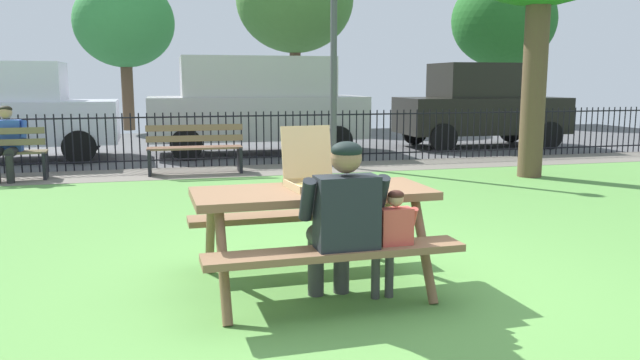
# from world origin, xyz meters

# --- Properties ---
(ground) EXTENTS (28.00, 11.18, 0.02)m
(ground) POSITION_xyz_m (0.00, 1.59, -0.01)
(ground) COLOR #5C9846
(cobblestone_walkway) EXTENTS (28.00, 1.40, 0.01)m
(cobblestone_walkway) POSITION_xyz_m (0.00, 6.48, -0.00)
(cobblestone_walkway) COLOR slate
(street_asphalt) EXTENTS (28.00, 7.88, 0.01)m
(street_asphalt) POSITION_xyz_m (0.00, 11.12, -0.01)
(street_asphalt) COLOR #515154
(picnic_table_foreground) EXTENTS (1.84, 1.52, 0.79)m
(picnic_table_foreground) POSITION_xyz_m (-0.35, 0.14, 0.60)
(picnic_table_foreground) COLOR brown
(picnic_table_foreground) RESTS_ON ground
(pizza_box_open) EXTENTS (0.46, 0.50, 0.46)m
(pizza_box_open) POSITION_xyz_m (-0.32, 0.25, 0.86)
(pizza_box_open) COLOR tan
(pizza_box_open) RESTS_ON picnic_table_foreground
(pizza_slice_on_table) EXTENTS (0.20, 0.25, 0.02)m
(pizza_slice_on_table) POSITION_xyz_m (0.05, 0.05, 0.78)
(pizza_slice_on_table) COLOR #EDCC5F
(pizza_slice_on_table) RESTS_ON picnic_table_foreground
(adult_at_table) EXTENTS (0.61, 0.60, 1.19)m
(adult_at_table) POSITION_xyz_m (-0.27, -0.36, 0.66)
(adult_at_table) COLOR #3C3C3C
(adult_at_table) RESTS_ON ground
(child_at_table) EXTENTS (0.33, 0.32, 0.85)m
(child_at_table) POSITION_xyz_m (0.09, -0.38, 0.51)
(child_at_table) COLOR #3F3F3F
(child_at_table) RESTS_ON ground
(iron_fence_streetside) EXTENTS (18.19, 0.03, 1.01)m
(iron_fence_streetside) POSITION_xyz_m (-0.00, 7.18, 0.51)
(iron_fence_streetside) COLOR black
(iron_fence_streetside) RESTS_ON ground
(park_bench_center) EXTENTS (1.61, 0.48, 0.85)m
(park_bench_center) POSITION_xyz_m (-0.90, 6.34, 0.42)
(park_bench_center) COLOR brown
(park_bench_center) RESTS_ON ground
(person_on_park_bench) EXTENTS (0.61, 0.59, 1.19)m
(person_on_park_bench) POSITION_xyz_m (-3.84, 6.36, 0.66)
(person_on_park_bench) COLOR #242424
(person_on_park_bench) RESTS_ON ground
(lamp_post_walkway) EXTENTS (0.28, 0.28, 4.59)m
(lamp_post_walkway) POSITION_xyz_m (1.64, 6.64, 2.76)
(lamp_post_walkway) COLOR #4C4C51
(lamp_post_walkway) RESTS_ON ground
(parked_car_left) EXTENTS (4.61, 1.97, 2.08)m
(parked_car_left) POSITION_xyz_m (0.59, 9.05, 1.10)
(parked_car_left) COLOR #B9B4B5
(parked_car_left) RESTS_ON ground
(parked_car_center) EXTENTS (3.94, 1.91, 1.98)m
(parked_car_center) POSITION_xyz_m (5.98, 9.05, 1.01)
(parked_car_center) COLOR black
(parked_car_center) RESTS_ON ground
(far_tree_midleft) EXTENTS (3.09, 3.09, 4.76)m
(far_tree_midleft) POSITION_xyz_m (-2.43, 16.40, 3.35)
(far_tree_midleft) COLOR brown
(far_tree_midleft) RESTS_ON ground
(far_tree_center) EXTENTS (3.91, 3.91, 6.00)m
(far_tree_center) POSITION_xyz_m (3.03, 16.40, 4.22)
(far_tree_center) COLOR brown
(far_tree_center) RESTS_ON ground
(far_tree_midright) EXTENTS (3.75, 3.75, 5.43)m
(far_tree_midright) POSITION_xyz_m (10.82, 16.40, 3.73)
(far_tree_midright) COLOR brown
(far_tree_midright) RESTS_ON ground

